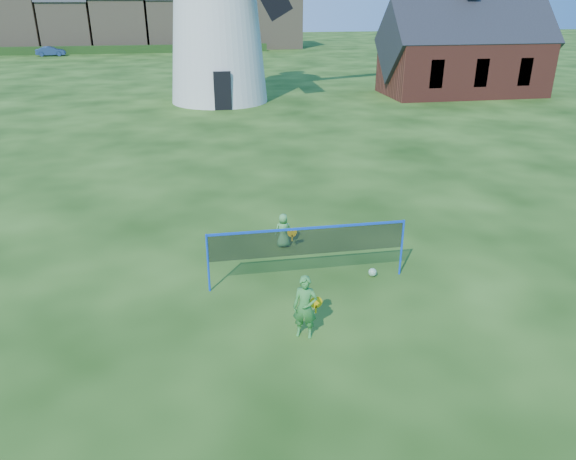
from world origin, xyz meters
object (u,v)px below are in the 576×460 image
(chapel, at_px, (464,55))
(car_right, at_px, (51,51))
(player_boy, at_px, (283,230))
(play_ball, at_px, (372,272))
(player_girl, at_px, (305,307))
(badminton_net, at_px, (308,242))

(chapel, bearing_deg, car_right, 135.40)
(chapel, distance_m, player_boy, 30.46)
(play_ball, bearing_deg, player_girl, -134.69)
(play_ball, xyz_separation_m, car_right, (-21.28, 63.45, 0.47))
(player_girl, bearing_deg, badminton_net, 99.12)
(chapel, relative_size, car_right, 3.44)
(player_girl, bearing_deg, player_boy, 108.60)
(chapel, distance_m, car_right, 52.26)
(chapel, xyz_separation_m, car_right, (-37.18, 36.66, -2.30))
(play_ball, distance_m, car_right, 66.92)
(badminton_net, relative_size, player_girl, 3.52)
(badminton_net, bearing_deg, car_right, 107.10)
(badminton_net, distance_m, play_ball, 2.04)
(player_boy, bearing_deg, badminton_net, 95.33)
(player_girl, xyz_separation_m, play_ball, (2.32, 2.34, -0.61))
(chapel, bearing_deg, badminton_net, -123.36)
(chapel, relative_size, player_boy, 11.90)
(badminton_net, relative_size, play_ball, 22.95)
(chapel, xyz_separation_m, player_girl, (-18.21, -29.13, -2.16))
(player_girl, bearing_deg, car_right, 128.73)
(car_right, bearing_deg, chapel, -140.14)
(chapel, distance_m, play_ball, 31.27)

